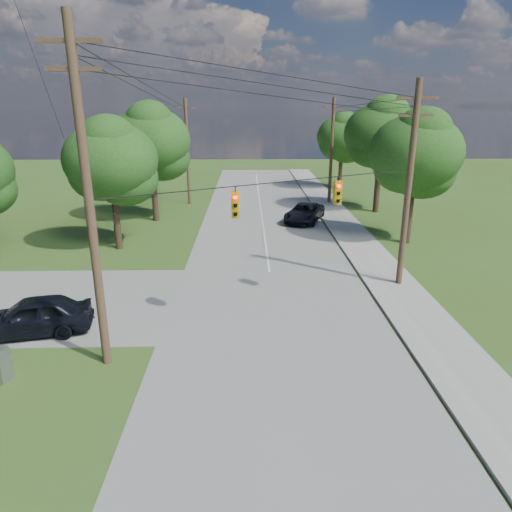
{
  "coord_description": "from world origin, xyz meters",
  "views": [
    {
      "loc": [
        0.74,
        -14.84,
        9.2
      ],
      "look_at": [
        1.12,
        5.0,
        2.68
      ],
      "focal_mm": 32.0,
      "sensor_mm": 36.0,
      "label": 1
    }
  ],
  "objects_px": {
    "pole_ne": "(409,184)",
    "pole_north_e": "(332,151)",
    "car_cross_dark": "(32,316)",
    "car_main_north": "(304,213)",
    "pole_sw": "(89,200)",
    "pole_north_w": "(187,151)"
  },
  "relations": [
    {
      "from": "pole_ne",
      "to": "pole_north_w",
      "type": "distance_m",
      "value": 26.03
    },
    {
      "from": "pole_north_e",
      "to": "car_cross_dark",
      "type": "xyz_separation_m",
      "value": [
        -17.22,
        -27.3,
        -4.28
      ]
    },
    {
      "from": "pole_sw",
      "to": "pole_north_e",
      "type": "height_order",
      "value": "pole_sw"
    },
    {
      "from": "pole_ne",
      "to": "car_main_north",
      "type": "bearing_deg",
      "value": 103.34
    },
    {
      "from": "pole_ne",
      "to": "pole_north_e",
      "type": "distance_m",
      "value": 22.0
    },
    {
      "from": "pole_sw",
      "to": "pole_north_e",
      "type": "bearing_deg",
      "value": 65.48
    },
    {
      "from": "pole_sw",
      "to": "pole_north_w",
      "type": "xyz_separation_m",
      "value": [
        -0.4,
        29.6,
        -1.1
      ]
    },
    {
      "from": "car_cross_dark",
      "to": "car_main_north",
      "type": "distance_m",
      "value": 24.02
    },
    {
      "from": "pole_north_e",
      "to": "pole_north_w",
      "type": "bearing_deg",
      "value": 180.0
    },
    {
      "from": "pole_sw",
      "to": "pole_north_w",
      "type": "distance_m",
      "value": 29.62
    },
    {
      "from": "pole_north_w",
      "to": "car_main_north",
      "type": "bearing_deg",
      "value": -36.12
    },
    {
      "from": "pole_sw",
      "to": "pole_north_e",
      "type": "distance_m",
      "value": 32.55
    },
    {
      "from": "pole_ne",
      "to": "pole_north_e",
      "type": "xyz_separation_m",
      "value": [
        -0.0,
        22.0,
        -0.34
      ]
    },
    {
      "from": "pole_sw",
      "to": "pole_ne",
      "type": "relative_size",
      "value": 1.14
    },
    {
      "from": "car_cross_dark",
      "to": "car_main_north",
      "type": "bearing_deg",
      "value": 132.41
    },
    {
      "from": "pole_north_w",
      "to": "car_cross_dark",
      "type": "distance_m",
      "value": 27.83
    },
    {
      "from": "pole_ne",
      "to": "car_main_north",
      "type": "relative_size",
      "value": 1.96
    },
    {
      "from": "pole_sw",
      "to": "car_cross_dark",
      "type": "bearing_deg",
      "value": 148.29
    },
    {
      "from": "pole_north_e",
      "to": "car_main_north",
      "type": "height_order",
      "value": "pole_north_e"
    },
    {
      "from": "pole_north_w",
      "to": "car_cross_dark",
      "type": "xyz_separation_m",
      "value": [
        -3.32,
        -27.3,
        -4.28
      ]
    },
    {
      "from": "pole_sw",
      "to": "pole_north_w",
      "type": "bearing_deg",
      "value": 90.77
    },
    {
      "from": "pole_ne",
      "to": "car_main_north",
      "type": "distance_m",
      "value": 15.47
    }
  ]
}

